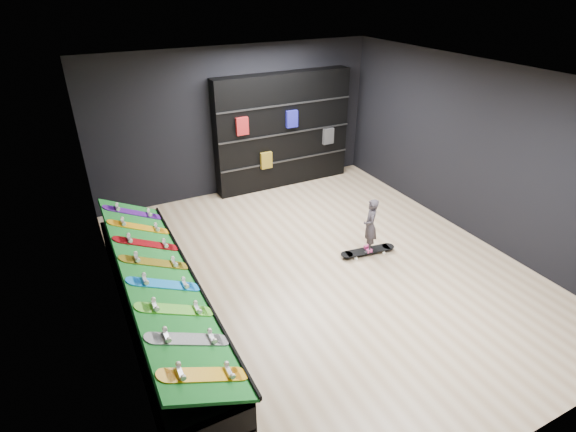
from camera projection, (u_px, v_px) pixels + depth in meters
name	position (u px, v px, depth m)	size (l,w,h in m)	color
floor	(321.00, 269.00, 7.20)	(6.00, 7.00, 0.01)	tan
ceiling	(330.00, 78.00, 5.78)	(6.00, 7.00, 0.01)	white
wall_back	(237.00, 122.00, 9.23)	(6.00, 0.02, 3.00)	black
wall_front	(543.00, 338.00, 3.74)	(6.00, 0.02, 3.00)	black
wall_left	(107.00, 232.00, 5.29)	(0.02, 7.00, 3.00)	black
wall_right	(475.00, 151.00, 7.69)	(0.02, 7.00, 3.00)	black
display_rack	(160.00, 304.00, 6.06)	(0.90, 4.50, 0.50)	black
turf_ramp	(159.00, 275.00, 5.86)	(1.00, 4.50, 0.04)	#0E5C1A
back_shelving	(283.00, 131.00, 9.61)	(3.04, 0.35, 2.43)	black
floor_skateboard	(368.00, 252.00, 7.56)	(0.98, 0.22, 0.09)	black
child	(369.00, 235.00, 7.41)	(0.21, 0.15, 0.56)	black
display_board_0	(204.00, 375.00, 4.36)	(0.98, 0.22, 0.09)	yellow
display_board_1	(189.00, 339.00, 4.79)	(0.98, 0.22, 0.09)	black
display_board_2	(176.00, 309.00, 5.22)	(0.98, 0.22, 0.09)	green
display_board_3	(164.00, 284.00, 5.64)	(0.98, 0.22, 0.09)	blue
display_board_4	(155.00, 262.00, 6.07)	(0.98, 0.22, 0.09)	yellow
display_board_5	(147.00, 244.00, 6.49)	(0.98, 0.22, 0.09)	red
display_board_6	(139.00, 227.00, 6.92)	(0.98, 0.22, 0.09)	orange
display_board_7	(133.00, 212.00, 7.34)	(0.98, 0.22, 0.09)	purple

